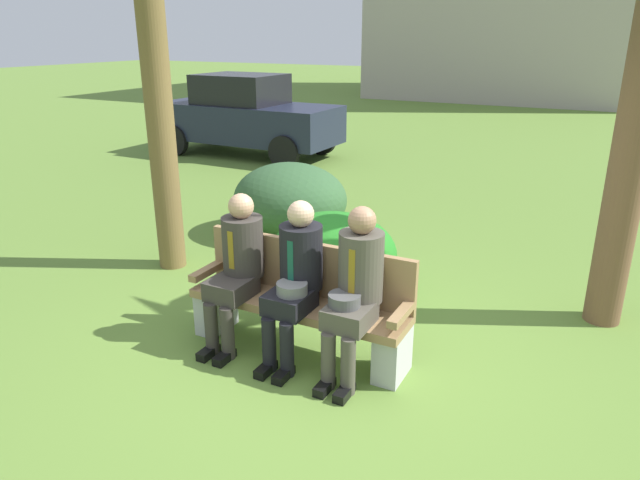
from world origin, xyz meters
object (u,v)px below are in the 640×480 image
Objects in this scene: seated_man_left at (237,263)px; shrub_far_lawn at (291,213)px; seated_man_middle at (296,275)px; park_bench at (301,302)px; seated_man_right at (355,285)px; shrub_near_bench at (290,199)px; parked_car_near at (246,116)px; shrub_mid_lawn at (334,253)px.

shrub_far_lawn is (-0.96, 2.52, -0.39)m from seated_man_left.
seated_man_middle is 2.97m from shrub_far_lawn.
park_bench reaches higher than shrub_far_lawn.
park_bench is 1.45× the size of seated_man_left.
seated_man_left is at bearing 179.89° from seated_man_right.
seated_man_left reaches higher than shrub_near_bench.
parked_car_near is (-5.03, 6.73, 0.12)m from seated_man_middle.
shrub_near_bench is 1.44× the size of shrub_far_lawn.
park_bench is 2.94m from shrub_near_bench.
shrub_mid_lawn is (1.27, -1.32, -0.06)m from shrub_near_bench.
seated_man_middle is 3.08m from shrub_near_bench.
seated_man_left is at bearing -69.16° from shrub_far_lawn.
shrub_mid_lawn is at bearing 103.28° from seated_man_middle.
shrub_mid_lawn is 1.71m from shrub_far_lawn.
seated_man_right is 3.26m from shrub_far_lawn.
shrub_near_bench is at bearing -49.92° from parked_car_near.
seated_man_right reaches higher than shrub_mid_lawn.
seated_man_left is 2.72m from shrub_far_lawn.
seated_man_right reaches higher than seated_man_left.
parked_car_near is (-3.44, 4.09, 0.37)m from shrub_near_bench.
park_bench is 2.81m from shrub_far_lawn.
shrub_mid_lawn is at bearing -48.93° from parked_car_near.
seated_man_left is 8.07m from parked_car_near.
parked_car_near is (-3.52, 4.20, 0.51)m from shrub_far_lawn.
shrub_far_lawn is at bearing 121.78° from park_bench.
park_bench is 0.61m from seated_man_left.
seated_man_left reaches higher than shrub_mid_lawn.
seated_man_right is at bearing -13.45° from park_bench.
seated_man_middle reaches higher than shrub_mid_lawn.
seated_man_right reaches higher than seated_man_middle.
shrub_far_lawn is at bearing -57.53° from shrub_near_bench.
parked_car_near is at bearing 129.47° from seated_man_right.
seated_man_right is at bearing -50.53° from parked_car_near.
seated_man_left is 0.55m from seated_man_middle.
seated_man_left is at bearing -56.35° from parked_car_near.
park_bench is at bearing 13.66° from seated_man_left.
seated_man_middle is 1.38m from shrub_mid_lawn.
seated_man_middle is 0.87× the size of shrub_near_bench.
seated_man_right is 8.71m from parked_car_near.
seated_man_middle reaches higher than park_bench.
shrub_far_lawn is at bearing 134.83° from shrub_mid_lawn.
shrub_near_bench is 0.38× the size of parked_car_near.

